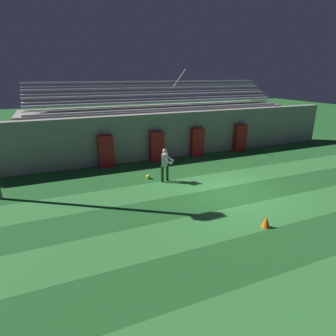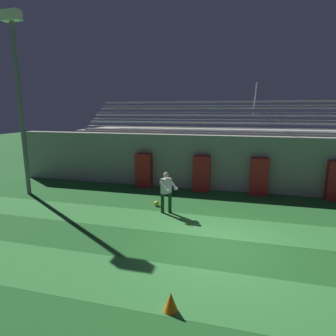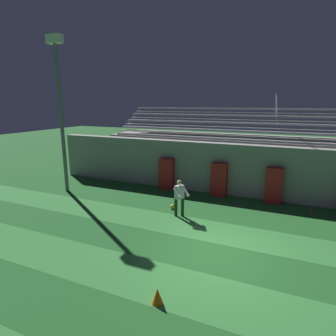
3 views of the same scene
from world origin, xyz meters
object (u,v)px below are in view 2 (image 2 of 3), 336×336
(padding_pillar_gate_right, at_px, (259,177))
(traffic_cone, at_px, (171,302))
(padding_pillar_far_left, at_px, (144,170))
(padding_pillar_gate_left, at_px, (202,174))
(soccer_ball, at_px, (156,203))
(water_bottle, at_px, (299,201))
(floodlight_pole, at_px, (18,84))
(goalkeeper, at_px, (166,190))

(padding_pillar_gate_right, relative_size, traffic_cone, 4.30)
(padding_pillar_gate_right, bearing_deg, padding_pillar_far_left, 180.00)
(padding_pillar_gate_left, xyz_separation_m, soccer_ball, (-1.54, -2.81, -0.79))
(padding_pillar_far_left, height_order, water_bottle, padding_pillar_far_left)
(padding_pillar_gate_right, bearing_deg, padding_pillar_gate_left, 180.00)
(floodlight_pole, bearing_deg, padding_pillar_gate_left, 17.86)
(padding_pillar_gate_right, xyz_separation_m, floodlight_pole, (-10.95, -2.63, 4.34))
(padding_pillar_gate_right, relative_size, soccer_ball, 8.21)
(padding_pillar_far_left, relative_size, soccer_ball, 8.21)
(soccer_ball, bearing_deg, goalkeeper, -47.61)
(soccer_ball, distance_m, traffic_cone, 6.49)
(padding_pillar_far_left, xyz_separation_m, soccer_ball, (1.54, -2.81, -0.79))
(floodlight_pole, xyz_separation_m, goalkeeper, (7.27, -0.88, -4.29))
(floodlight_pole, bearing_deg, padding_pillar_gate_right, 13.52)
(padding_pillar_gate_right, bearing_deg, soccer_ball, -146.95)
(floodlight_pole, bearing_deg, water_bottle, 7.41)
(goalkeeper, xyz_separation_m, water_bottle, (5.36, 2.52, -0.83))
(goalkeeper, distance_m, soccer_ball, 1.27)
(padding_pillar_gate_right, distance_m, floodlight_pole, 12.07)
(padding_pillar_far_left, height_order, soccer_ball, padding_pillar_far_left)
(padding_pillar_gate_left, bearing_deg, traffic_cone, -85.97)
(floodlight_pole, bearing_deg, soccer_ball, -1.57)
(padding_pillar_gate_left, xyz_separation_m, floodlight_pole, (-8.17, -2.63, 4.34))
(water_bottle, bearing_deg, padding_pillar_gate_left, 167.49)
(padding_pillar_gate_left, distance_m, padding_pillar_far_left, 3.08)
(padding_pillar_far_left, bearing_deg, padding_pillar_gate_left, 0.00)
(padding_pillar_gate_left, height_order, floodlight_pole, floodlight_pole)
(goalkeeper, bearing_deg, padding_pillar_gate_right, 43.60)
(traffic_cone, height_order, water_bottle, traffic_cone)
(padding_pillar_gate_left, height_order, soccer_ball, padding_pillar_gate_left)
(goalkeeper, relative_size, soccer_ball, 7.59)
(padding_pillar_far_left, relative_size, water_bottle, 7.53)
(padding_pillar_far_left, relative_size, goalkeeper, 1.08)
(padding_pillar_gate_left, xyz_separation_m, padding_pillar_gate_right, (2.78, 0.00, 0.00))
(padding_pillar_far_left, distance_m, floodlight_pole, 7.19)
(padding_pillar_gate_left, relative_size, goalkeeper, 1.08)
(traffic_cone, bearing_deg, soccer_ball, 109.54)
(padding_pillar_far_left, height_order, floodlight_pole, floodlight_pole)
(floodlight_pole, height_order, traffic_cone, floodlight_pole)
(padding_pillar_gate_left, distance_m, goalkeeper, 3.63)
(padding_pillar_gate_left, bearing_deg, padding_pillar_far_left, 180.00)
(water_bottle, bearing_deg, soccer_ball, -163.09)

